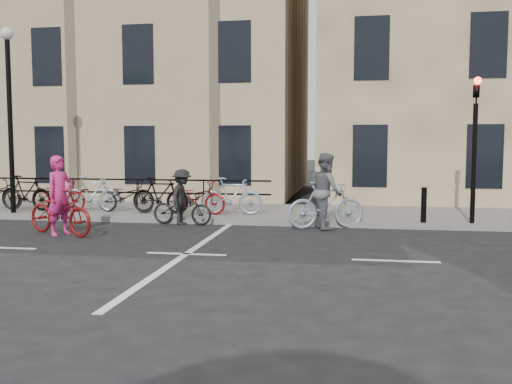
% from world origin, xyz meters
% --- Properties ---
extents(ground, '(120.00, 120.00, 0.00)m').
position_xyz_m(ground, '(0.00, 0.00, 0.00)').
color(ground, black).
rests_on(ground, ground).
extents(sidewalk, '(46.00, 4.00, 0.15)m').
position_xyz_m(sidewalk, '(-4.00, 6.00, 0.07)').
color(sidewalk, slate).
rests_on(sidewalk, ground).
extents(building_east, '(14.00, 10.00, 12.00)m').
position_xyz_m(building_east, '(9.00, 13.00, 6.15)').
color(building_east, '#9B885D').
rests_on(building_east, sidewalk).
extents(building_west, '(20.00, 10.00, 10.00)m').
position_xyz_m(building_west, '(-9.00, 13.00, 5.15)').
color(building_west, tan).
rests_on(building_west, sidewalk).
extents(traffic_light, '(0.18, 0.30, 3.90)m').
position_xyz_m(traffic_light, '(6.20, 4.34, 2.45)').
color(traffic_light, black).
rests_on(traffic_light, sidewalk).
extents(lamp_post, '(0.36, 0.36, 5.28)m').
position_xyz_m(lamp_post, '(-6.50, 4.40, 3.49)').
color(lamp_post, black).
rests_on(lamp_post, sidewalk).
extents(bollard_east, '(0.14, 0.14, 0.90)m').
position_xyz_m(bollard_east, '(5.00, 4.25, 0.60)').
color(bollard_east, black).
rests_on(bollard_east, sidewalk).
extents(parked_bikes, '(9.35, 1.23, 1.05)m').
position_xyz_m(parked_bikes, '(-3.87, 5.04, 0.65)').
color(parked_bikes, black).
rests_on(parked_bikes, sidewalk).
extents(cyclist_pink, '(2.23, 1.51, 1.88)m').
position_xyz_m(cyclist_pink, '(-3.61, 1.79, 0.65)').
color(cyclist_pink, maroon).
rests_on(cyclist_pink, ground).
extents(cyclist_grey, '(2.07, 1.23, 1.93)m').
position_xyz_m(cyclist_grey, '(2.55, 3.80, 0.78)').
color(cyclist_grey, '#8DA7B9').
rests_on(cyclist_grey, ground).
extents(cyclist_dark, '(1.72, 1.02, 1.48)m').
position_xyz_m(cyclist_dark, '(-1.26, 3.90, 0.58)').
color(cyclist_dark, black).
rests_on(cyclist_dark, ground).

